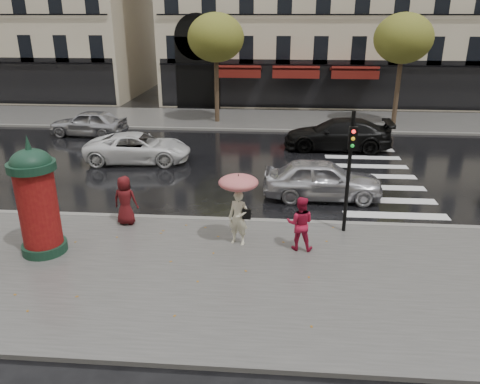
# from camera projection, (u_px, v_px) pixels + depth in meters

# --- Properties ---
(ground) EXTENTS (160.00, 160.00, 0.00)m
(ground) POSITION_uv_depth(u_px,v_px,m) (208.00, 267.00, 12.96)
(ground) COLOR black
(ground) RESTS_ON ground
(near_sidewalk) EXTENTS (90.00, 7.00, 0.12)m
(near_sidewalk) POSITION_uv_depth(u_px,v_px,m) (206.00, 274.00, 12.48)
(near_sidewalk) COLOR #474744
(near_sidewalk) RESTS_ON ground
(far_sidewalk) EXTENTS (90.00, 6.00, 0.12)m
(far_sidewalk) POSITION_uv_depth(u_px,v_px,m) (249.00, 119.00, 30.62)
(far_sidewalk) COLOR #474744
(far_sidewalk) RESTS_ON ground
(near_kerb) EXTENTS (90.00, 0.25, 0.14)m
(near_kerb) POSITION_uv_depth(u_px,v_px,m) (221.00, 220.00, 15.73)
(near_kerb) COLOR slate
(near_kerb) RESTS_ON ground
(far_kerb) EXTENTS (90.00, 0.25, 0.14)m
(far_kerb) POSITION_uv_depth(u_px,v_px,m) (246.00, 130.00, 27.83)
(far_kerb) COLOR slate
(far_kerb) RESTS_ON ground
(zebra_crossing) EXTENTS (3.60, 11.75, 0.01)m
(zebra_crossing) POSITION_uv_depth(u_px,v_px,m) (367.00, 166.00, 21.45)
(zebra_crossing) COLOR silver
(zebra_crossing) RESTS_ON ground
(tree_far_left) EXTENTS (3.40, 3.40, 6.64)m
(tree_far_left) POSITION_uv_depth(u_px,v_px,m) (216.00, 38.00, 28.00)
(tree_far_left) COLOR #38281C
(tree_far_left) RESTS_ON ground
(tree_far_right) EXTENTS (3.40, 3.40, 6.64)m
(tree_far_right) POSITION_uv_depth(u_px,v_px,m) (403.00, 39.00, 27.19)
(tree_far_right) COLOR #38281C
(tree_far_right) RESTS_ON ground
(woman_umbrella) EXTENTS (1.15, 1.15, 2.22)m
(woman_umbrella) POSITION_uv_depth(u_px,v_px,m) (239.00, 198.00, 13.52)
(woman_umbrella) COLOR beige
(woman_umbrella) RESTS_ON near_sidewalk
(woman_red) EXTENTS (0.85, 0.70, 1.62)m
(woman_red) POSITION_uv_depth(u_px,v_px,m) (300.00, 223.00, 13.44)
(woman_red) COLOR #AD1534
(woman_red) RESTS_ON near_sidewalk
(man_burgundy) EXTENTS (0.84, 0.59, 1.62)m
(man_burgundy) POSITION_uv_depth(u_px,v_px,m) (125.00, 200.00, 15.09)
(man_burgundy) COLOR #4E0F12
(man_burgundy) RESTS_ON near_sidewalk
(morris_column) EXTENTS (1.29, 1.29, 3.46)m
(morris_column) POSITION_uv_depth(u_px,v_px,m) (37.00, 198.00, 12.98)
(morris_column) COLOR #133222
(morris_column) RESTS_ON near_sidewalk
(traffic_light) EXTENTS (0.24, 0.36, 3.84)m
(traffic_light) POSITION_uv_depth(u_px,v_px,m) (350.00, 161.00, 13.96)
(traffic_light) COLOR black
(traffic_light) RESTS_ON near_sidewalk
(car_silver) EXTENTS (4.43, 1.78, 1.51)m
(car_silver) POSITION_uv_depth(u_px,v_px,m) (323.00, 179.00, 17.53)
(car_silver) COLOR silver
(car_silver) RESTS_ON ground
(car_white) EXTENTS (5.00, 2.55, 1.35)m
(car_white) POSITION_uv_depth(u_px,v_px,m) (138.00, 148.00, 21.89)
(car_white) COLOR white
(car_white) RESTS_ON ground
(car_black) EXTENTS (5.43, 2.31, 1.56)m
(car_black) POSITION_uv_depth(u_px,v_px,m) (337.00, 134.00, 23.89)
(car_black) COLOR black
(car_black) RESTS_ON ground
(car_far_silver) EXTENTS (4.43, 2.08, 1.47)m
(car_far_silver) POSITION_uv_depth(u_px,v_px,m) (88.00, 123.00, 26.54)
(car_far_silver) COLOR #A5A5AA
(car_far_silver) RESTS_ON ground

